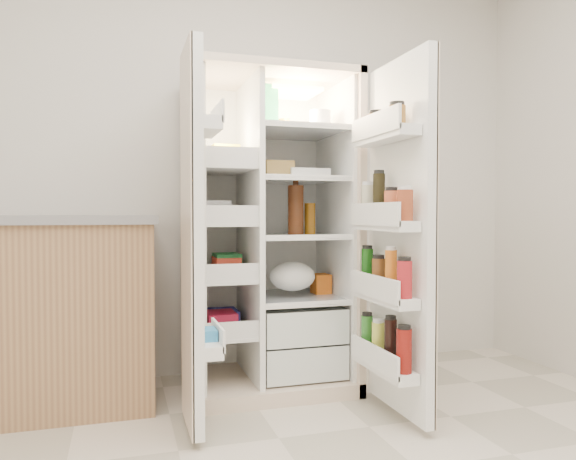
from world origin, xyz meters
name	(u,v)px	position (x,y,z in m)	size (l,w,h in m)	color
wall_back	(230,160)	(0.00, 2.00, 1.35)	(4.00, 0.02, 2.70)	silver
refrigerator	(269,259)	(0.16, 1.65, 0.74)	(0.92, 0.70, 1.80)	beige
freezer_door	(193,239)	(-0.36, 1.05, 0.89)	(0.15, 0.40, 1.72)	white
fridge_door	(397,241)	(0.62, 0.96, 0.87)	(0.17, 0.58, 1.72)	white
kitchen_counter	(18,312)	(-1.18, 1.65, 0.50)	(1.38, 0.73, 1.00)	#A27C51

